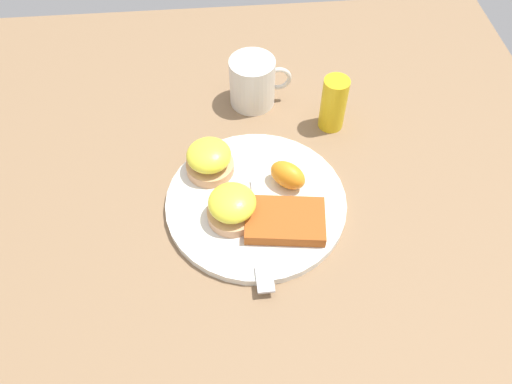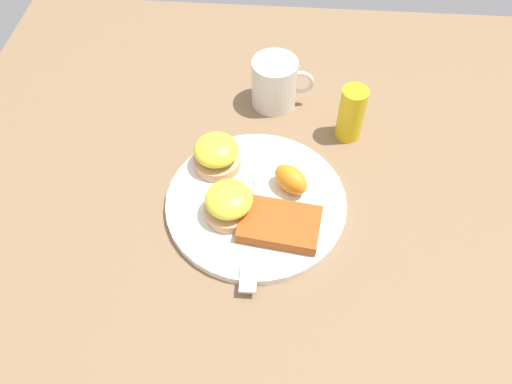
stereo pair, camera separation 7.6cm
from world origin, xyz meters
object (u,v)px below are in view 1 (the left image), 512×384
(sandwich_benedict_left, at_px, (209,159))
(condiment_bottle, at_px, (334,104))
(hashbrown_patty, at_px, (285,221))
(cup, at_px, (253,82))
(fork, at_px, (262,240))
(orange_wedge, at_px, (288,175))
(sandwich_benedict_right, at_px, (232,206))

(sandwich_benedict_left, height_order, condiment_bottle, condiment_bottle)
(sandwich_benedict_left, distance_m, hashbrown_patty, 0.16)
(hashbrown_patty, bearing_deg, cup, 94.59)
(condiment_bottle, bearing_deg, hashbrown_patty, -117.00)
(hashbrown_patty, bearing_deg, fork, -145.71)
(orange_wedge, bearing_deg, cup, 99.73)
(cup, distance_m, condiment_bottle, 0.15)
(orange_wedge, distance_m, fork, 0.12)
(sandwich_benedict_left, bearing_deg, fork, -63.62)
(sandwich_benedict_right, height_order, fork, sandwich_benedict_right)
(hashbrown_patty, height_order, condiment_bottle, condiment_bottle)
(fork, xyz_separation_m, condiment_bottle, (0.15, 0.24, 0.03))
(hashbrown_patty, relative_size, fork, 0.60)
(hashbrown_patty, relative_size, cup, 1.05)
(orange_wedge, xyz_separation_m, condiment_bottle, (0.10, 0.14, 0.01))
(cup, bearing_deg, fork, -92.61)
(sandwich_benedict_left, bearing_deg, hashbrown_patty, -47.13)
(hashbrown_patty, height_order, cup, cup)
(fork, relative_size, cup, 1.76)
(condiment_bottle, bearing_deg, cup, 150.95)
(hashbrown_patty, height_order, fork, hashbrown_patty)
(orange_wedge, xyz_separation_m, cup, (-0.04, 0.21, 0.01))
(sandwich_benedict_left, distance_m, fork, 0.16)
(fork, distance_m, cup, 0.31)
(sandwich_benedict_right, relative_size, orange_wedge, 1.29)
(hashbrown_patty, xyz_separation_m, cup, (-0.02, 0.29, 0.02))
(sandwich_benedict_right, relative_size, fork, 0.39)
(sandwich_benedict_right, xyz_separation_m, orange_wedge, (0.09, 0.06, -0.00))
(cup, bearing_deg, sandwich_benedict_left, -116.13)
(sandwich_benedict_left, distance_m, condiment_bottle, 0.24)
(sandwich_benedict_right, height_order, hashbrown_patty, sandwich_benedict_right)
(hashbrown_patty, distance_m, orange_wedge, 0.08)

